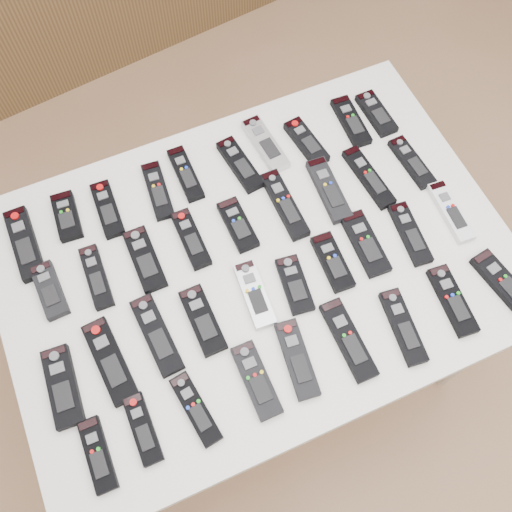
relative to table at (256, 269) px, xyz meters
name	(u,v)px	position (x,y,z in m)	size (l,w,h in m)	color
ground	(249,374)	(-0.06, -0.08, -0.72)	(4.00, 4.00, 0.00)	#99744E
table	(256,269)	(0.00, 0.00, 0.00)	(1.25, 0.88, 0.78)	white
remote_0	(25,244)	(-0.51, 0.27, 0.07)	(0.06, 0.20, 0.02)	black
remote_1	(67,216)	(-0.40, 0.30, 0.07)	(0.06, 0.14, 0.02)	black
remote_2	(107,209)	(-0.29, 0.28, 0.07)	(0.05, 0.16, 0.02)	black
remote_3	(158,191)	(-0.16, 0.28, 0.07)	(0.05, 0.17, 0.02)	black
remote_4	(186,174)	(-0.07, 0.30, 0.07)	(0.05, 0.17, 0.02)	black
remote_5	(240,165)	(0.07, 0.27, 0.07)	(0.05, 0.17, 0.02)	black
remote_6	(265,144)	(0.16, 0.30, 0.07)	(0.05, 0.18, 0.02)	#B7B7BC
remote_7	(306,142)	(0.27, 0.26, 0.07)	(0.05, 0.16, 0.02)	black
remote_8	(351,121)	(0.41, 0.28, 0.07)	(0.05, 0.17, 0.02)	black
remote_9	(376,114)	(0.49, 0.27, 0.07)	(0.05, 0.15, 0.02)	black
remote_10	(50,290)	(-0.49, 0.12, 0.07)	(0.05, 0.15, 0.02)	black
remote_11	(96,277)	(-0.38, 0.11, 0.07)	(0.05, 0.17, 0.02)	black
remote_12	(145,259)	(-0.25, 0.11, 0.07)	(0.06, 0.17, 0.02)	black
remote_13	(191,239)	(-0.13, 0.11, 0.07)	(0.05, 0.16, 0.02)	black
remote_14	(238,225)	(-0.01, 0.10, 0.07)	(0.06, 0.15, 0.02)	black
remote_15	(285,205)	(0.13, 0.11, 0.07)	(0.05, 0.21, 0.02)	black
remote_16	(329,190)	(0.25, 0.10, 0.07)	(0.05, 0.19, 0.02)	black
remote_17	(369,177)	(0.37, 0.10, 0.07)	(0.05, 0.20, 0.02)	black
remote_18	(412,162)	(0.50, 0.09, 0.07)	(0.05, 0.17, 0.02)	black
remote_19	(63,387)	(-0.52, -0.12, 0.07)	(0.06, 0.18, 0.02)	black
remote_20	(110,361)	(-0.41, -0.10, 0.07)	(0.06, 0.21, 0.02)	black
remote_21	(157,335)	(-0.29, -0.09, 0.07)	(0.06, 0.20, 0.02)	black
remote_22	(203,320)	(-0.18, -0.10, 0.07)	(0.06, 0.17, 0.02)	black
remote_23	(255,294)	(-0.04, -0.09, 0.07)	(0.05, 0.17, 0.02)	#B7B7BC
remote_24	(295,285)	(0.06, -0.10, 0.07)	(0.06, 0.15, 0.02)	black
remote_25	(332,262)	(0.17, -0.09, 0.07)	(0.05, 0.15, 0.02)	black
remote_26	(365,243)	(0.27, -0.07, 0.07)	(0.06, 0.18, 0.02)	black
remote_27	(410,234)	(0.38, -0.10, 0.07)	(0.05, 0.17, 0.02)	black
remote_28	(451,212)	(0.51, -0.08, 0.07)	(0.05, 0.18, 0.02)	silver
remote_29	(98,455)	(-0.49, -0.29, 0.07)	(0.05, 0.16, 0.02)	black
remote_30	(143,429)	(-0.39, -0.28, 0.07)	(0.04, 0.15, 0.02)	black
remote_31	(196,409)	(-0.27, -0.28, 0.07)	(0.04, 0.17, 0.02)	black
remote_32	(256,380)	(-0.12, -0.28, 0.07)	(0.06, 0.18, 0.02)	black
remote_33	(297,359)	(-0.02, -0.27, 0.07)	(0.05, 0.18, 0.02)	black
remote_34	(348,340)	(0.11, -0.28, 0.07)	(0.05, 0.20, 0.02)	black
remote_35	(403,327)	(0.24, -0.30, 0.07)	(0.05, 0.18, 0.02)	black
remote_36	(452,300)	(0.38, -0.29, 0.07)	(0.05, 0.18, 0.02)	black
remote_37	(503,283)	(0.52, -0.30, 0.07)	(0.05, 0.18, 0.02)	black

